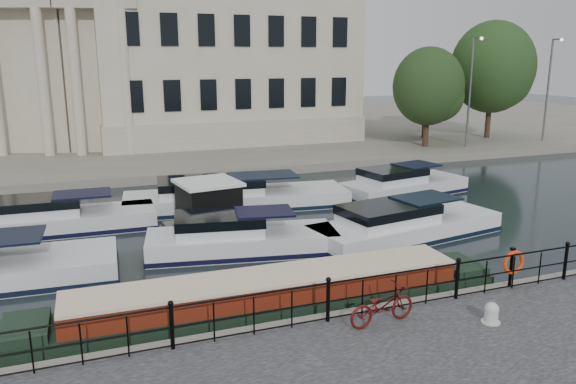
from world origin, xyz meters
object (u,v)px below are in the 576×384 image
object	(u,v)px
mooring_bollard	(491,313)
harbour_hut	(209,207)
narrowboat	(270,302)
life_ring_post	(513,263)
bicycle	(382,305)

from	to	relation	value
mooring_bollard	harbour_hut	xyz separation A→B (m)	(-4.61, 12.28, 0.14)
narrowboat	harbour_hut	world-z (taller)	harbour_hut
narrowboat	harbour_hut	distance (m)	8.73
life_ring_post	harbour_hut	bearing A→B (deg)	122.33
bicycle	harbour_hut	distance (m)	11.50
bicycle	mooring_bollard	size ratio (longest dim) A/B	3.49
mooring_bollard	life_ring_post	world-z (taller)	life_ring_post
bicycle	narrowboat	bearing A→B (deg)	32.36
mooring_bollard	life_ring_post	bearing A→B (deg)	37.63
bicycle	mooring_bollard	xyz separation A→B (m)	(2.68, -0.94, -0.25)
life_ring_post	harbour_hut	xyz separation A→B (m)	(-6.74, 10.64, -0.36)
harbour_hut	life_ring_post	bearing A→B (deg)	-65.90
bicycle	mooring_bollard	world-z (taller)	bicycle
narrowboat	harbour_hut	xyz separation A→B (m)	(0.20, 8.71, 0.59)
bicycle	harbour_hut	world-z (taller)	harbour_hut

